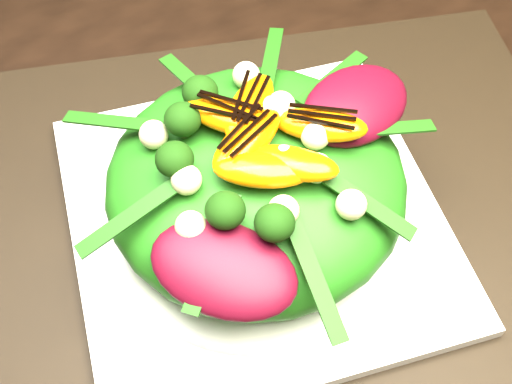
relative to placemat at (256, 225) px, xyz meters
name	(u,v)px	position (x,y,z in m)	size (l,w,h in m)	color
placemat	(256,225)	(0.00, 0.00, 0.00)	(0.54, 0.41, 0.00)	black
plate_base	(256,219)	(0.00, 0.00, 0.01)	(0.28, 0.28, 0.01)	silver
salad_bowl	(256,210)	(0.00, 0.00, 0.02)	(0.23, 0.23, 0.02)	white
lettuce_mound	(256,182)	(0.00, 0.00, 0.06)	(0.22, 0.22, 0.08)	#236913
radicchio_leaf	(356,105)	(0.08, 0.00, 0.09)	(0.09, 0.06, 0.02)	#440714
orange_segment	(223,131)	(-0.02, 0.02, 0.10)	(0.06, 0.03, 0.02)	#F06303
broccoli_floret	(136,141)	(-0.07, 0.04, 0.10)	(0.04, 0.04, 0.04)	black
macadamia_nut	(322,155)	(0.03, -0.03, 0.10)	(0.02, 0.02, 0.02)	beige
balsamic_drizzle	(222,122)	(-0.02, 0.02, 0.11)	(0.04, 0.00, 0.00)	black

